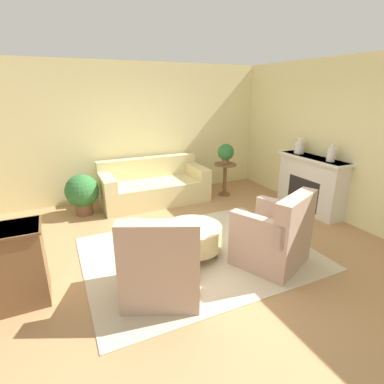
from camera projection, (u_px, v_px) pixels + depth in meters
ground_plane at (199, 253)px, 4.35m from camera, size 16.00×16.00×0.00m
wall_back at (138, 132)px, 6.42m from camera, size 9.77×0.12×2.80m
wall_right at (354, 143)px, 5.07m from camera, size 0.12×9.72×2.80m
rug at (199, 253)px, 4.35m from camera, size 3.17×2.44×0.01m
couch at (154, 187)px, 6.29m from camera, size 2.17×0.98×0.88m
armchair_left at (161, 266)px, 3.33m from camera, size 1.09×1.07×1.02m
armchair_right at (275, 237)px, 3.97m from camera, size 1.09×1.07×1.02m
ottoman_table at (192, 236)px, 4.24m from camera, size 0.83×0.83×0.43m
side_table at (225, 174)px, 6.62m from camera, size 0.49×0.49×0.72m
fireplace at (311, 183)px, 5.73m from camera, size 0.44×1.47×1.06m
vase_mantel_near at (299, 147)px, 5.85m from camera, size 0.18×0.18×0.31m
vase_mantel_far at (331, 154)px, 5.20m from camera, size 0.14×0.14×0.32m
potted_plant_on_side_table at (226, 153)px, 6.47m from camera, size 0.35×0.35×0.44m
potted_plant_floor at (82, 192)px, 5.59m from camera, size 0.61×0.61×0.78m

